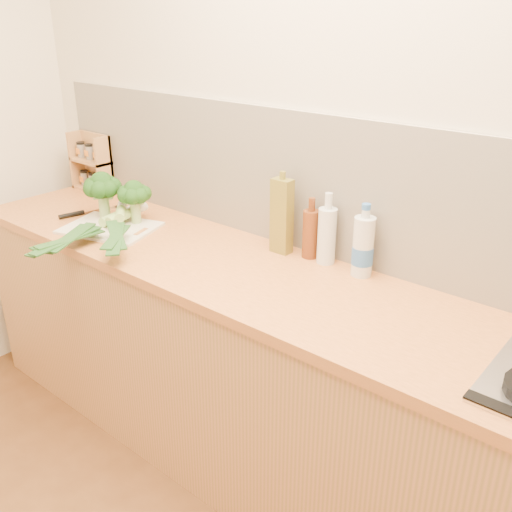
% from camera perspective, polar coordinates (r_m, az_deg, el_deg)
% --- Properties ---
extents(room_shell, '(3.50, 3.50, 3.50)m').
position_cam_1_polar(room_shell, '(2.13, 7.92, 6.54)').
color(room_shell, beige).
rests_on(room_shell, ground).
extents(counter, '(3.20, 0.62, 0.90)m').
position_cam_1_polar(counter, '(2.24, 2.79, -13.01)').
color(counter, '#BA7A4D').
rests_on(counter, ground).
extents(chopping_board, '(0.45, 0.39, 0.01)m').
position_cam_1_polar(chopping_board, '(2.57, -14.38, 2.74)').
color(chopping_board, white).
rests_on(chopping_board, counter).
extents(broccoli_left, '(0.17, 0.17, 0.22)m').
position_cam_1_polar(broccoli_left, '(2.63, -15.13, 6.68)').
color(broccoli_left, '#93B268').
rests_on(broccoli_left, chopping_board).
extents(broccoli_right, '(0.15, 0.15, 0.19)m').
position_cam_1_polar(broccoli_right, '(2.55, -12.10, 6.08)').
color(broccoli_right, '#93B268').
rests_on(broccoli_right, chopping_board).
extents(leek_front, '(0.21, 0.65, 0.04)m').
position_cam_1_polar(leek_front, '(2.54, -15.29, 3.15)').
color(leek_front, white).
rests_on(leek_front, chopping_board).
extents(leek_mid, '(0.18, 0.65, 0.04)m').
position_cam_1_polar(leek_mid, '(2.49, -14.72, 3.23)').
color(leek_mid, white).
rests_on(leek_mid, chopping_board).
extents(leek_back, '(0.49, 0.44, 0.04)m').
position_cam_1_polar(leek_back, '(2.45, -13.53, 3.45)').
color(leek_back, white).
rests_on(leek_back, chopping_board).
extents(chefs_knife, '(0.09, 0.29, 0.02)m').
position_cam_1_polar(chefs_knife, '(2.78, -17.27, 4.08)').
color(chefs_knife, silver).
rests_on(chefs_knife, counter).
extents(spice_rack, '(0.25, 0.10, 0.30)m').
position_cam_1_polar(spice_rack, '(3.13, -15.95, 8.67)').
color(spice_rack, tan).
rests_on(spice_rack, counter).
extents(oil_tin, '(0.08, 0.05, 0.33)m').
position_cam_1_polar(oil_tin, '(2.20, 2.59, 4.03)').
color(oil_tin, olive).
rests_on(oil_tin, counter).
extents(glass_bottle, '(0.07, 0.07, 0.27)m').
position_cam_1_polar(glass_bottle, '(2.14, 7.10, 2.14)').
color(glass_bottle, silver).
rests_on(glass_bottle, counter).
extents(amber_bottle, '(0.06, 0.06, 0.24)m').
position_cam_1_polar(amber_bottle, '(2.18, 5.49, 2.31)').
color(amber_bottle, '#612E12').
rests_on(amber_bottle, counter).
extents(water_bottle, '(0.08, 0.08, 0.25)m').
position_cam_1_polar(water_bottle, '(2.06, 10.65, 0.77)').
color(water_bottle, silver).
rests_on(water_bottle, counter).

